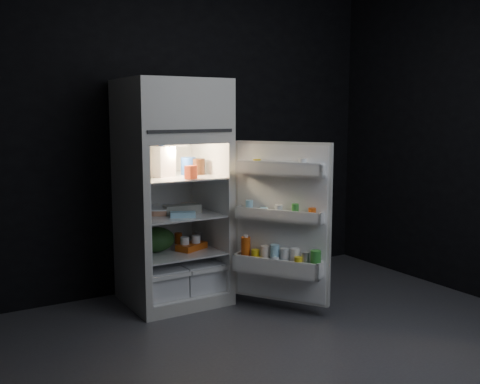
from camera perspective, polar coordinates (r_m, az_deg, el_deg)
floor at (r=3.75m, az=4.80°, el=-15.98°), size 4.00×3.40×0.00m
wall_back at (r=4.90m, az=-6.85°, el=6.00°), size 4.00×0.00×2.70m
refrigerator at (r=4.51m, az=-7.03°, el=0.77°), size 0.76×0.71×1.78m
fridge_door at (r=4.24m, az=4.18°, el=-3.41°), size 0.55×0.71×1.22m
milk_jug at (r=4.43m, az=-8.00°, el=3.11°), size 0.20×0.20×0.24m
mayo_jar at (r=4.55m, az=-5.27°, el=2.65°), size 0.13×0.13×0.14m
jam_jar at (r=4.54m, az=-4.29°, el=2.59°), size 0.13×0.13×0.13m
amber_bottle at (r=4.44m, az=-10.64°, el=2.93°), size 0.11×0.11×0.22m
small_carton at (r=4.27m, az=-5.02°, el=2.02°), size 0.10×0.09×0.10m
egg_carton at (r=4.49m, az=-5.89°, el=-1.75°), size 0.30×0.14×0.07m
pie at (r=4.54m, az=-8.21°, el=-1.87°), size 0.41×0.41×0.04m
flat_package at (r=4.34m, az=-5.81°, el=-2.29°), size 0.21×0.17×0.04m
wrapped_pkg at (r=4.69m, az=-5.22°, el=-1.43°), size 0.16×0.15×0.05m
produce_bag at (r=4.52m, az=-8.58°, el=-4.80°), size 0.38×0.34×0.20m
yogurt_tray at (r=4.57m, az=-4.94°, el=-5.53°), size 0.28×0.23×0.05m
small_can_red at (r=4.78m, az=-6.28°, el=-4.69°), size 0.08×0.08×0.09m
small_can_silver at (r=4.79m, az=-4.29°, el=-4.63°), size 0.07×0.07×0.09m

